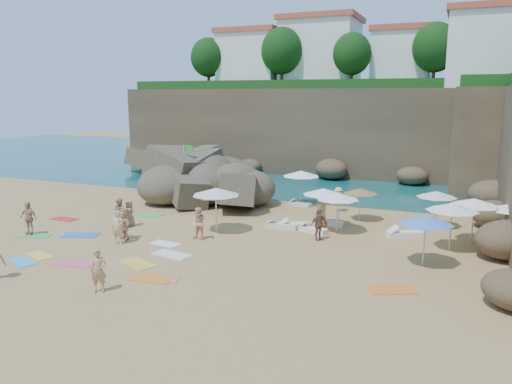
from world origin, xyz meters
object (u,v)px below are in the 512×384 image
at_px(person_stand_3, 319,224).
at_px(person_stand_5, 178,179).
at_px(parasol_0, 338,196).
at_px(lounger_0, 328,223).
at_px(person_stand_4, 322,210).
at_px(flag_pole, 186,165).
at_px(person_stand_0, 118,227).
at_px(person_stand_1, 120,213).
at_px(parasol_2, 323,192).
at_px(person_stand_2, 338,199).
at_px(rock_outcrop, 216,204).
at_px(parasol_1, 301,174).

height_order(person_stand_3, person_stand_5, person_stand_5).
distance_m(parasol_0, person_stand_3, 2.23).
distance_m(parasol_0, lounger_0, 2.39).
bearing_deg(person_stand_4, flag_pole, -149.87).
height_order(flag_pole, parasol_0, flag_pole).
bearing_deg(person_stand_0, lounger_0, 29.13).
bearing_deg(flag_pole, person_stand_1, -88.20).
height_order(parasol_2, person_stand_0, parasol_2).
relative_size(person_stand_2, person_stand_5, 0.88).
distance_m(rock_outcrop, person_stand_2, 8.47).
xyz_separation_m(person_stand_3, person_stand_4, (-0.58, 2.77, 0.11)).
bearing_deg(parasol_0, person_stand_0, -146.99).
distance_m(parasol_1, person_stand_4, 5.79).
distance_m(parasol_1, person_stand_0, 13.61).
relative_size(parasol_0, person_stand_4, 1.23).
bearing_deg(person_stand_5, person_stand_3, -52.76).
bearing_deg(flag_pole, person_stand_3, -27.22).
height_order(person_stand_0, person_stand_2, person_stand_0).
bearing_deg(rock_outcrop, lounger_0, -17.35).
bearing_deg(person_stand_4, rock_outcrop, -153.53).
bearing_deg(person_stand_4, person_stand_0, -93.86).
distance_m(flag_pole, person_stand_1, 8.04).
relative_size(parasol_1, person_stand_1, 1.43).
height_order(parasol_0, person_stand_3, parasol_0).
bearing_deg(person_stand_5, parasol_1, -27.26).
relative_size(rock_outcrop, person_stand_0, 4.93).
distance_m(parasol_1, person_stand_1, 12.43).
distance_m(parasol_1, person_stand_3, 8.50).
relative_size(parasol_1, parasol_2, 1.07).
relative_size(person_stand_3, person_stand_5, 0.93).
bearing_deg(person_stand_0, rock_outcrop, 77.34).
relative_size(person_stand_1, person_stand_4, 0.92).
distance_m(person_stand_3, person_stand_5, 16.64).
relative_size(parasol_2, person_stand_5, 1.29).
bearing_deg(lounger_0, rock_outcrop, 162.46).
bearing_deg(person_stand_4, parasol_0, 5.01).
bearing_deg(person_stand_1, person_stand_0, 137.56).
distance_m(rock_outcrop, person_stand_0, 10.30).
xyz_separation_m(person_stand_0, person_stand_3, (9.23, 4.54, -0.02)).
xyz_separation_m(parasol_2, person_stand_3, (0.51, -2.74, -1.20)).
distance_m(person_stand_2, person_stand_5, 13.57).
height_order(lounger_0, person_stand_3, person_stand_3).
bearing_deg(person_stand_1, person_stand_3, -157.38).
relative_size(person_stand_1, person_stand_5, 0.97).
relative_size(parasol_0, lounger_0, 1.31).
bearing_deg(rock_outcrop, parasol_2, -19.51).
distance_m(person_stand_1, person_stand_5, 11.53).
bearing_deg(flag_pole, person_stand_0, -78.93).
xyz_separation_m(parasol_1, person_stand_5, (-10.54, 1.41, -1.28)).
distance_m(rock_outcrop, person_stand_5, 6.10).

